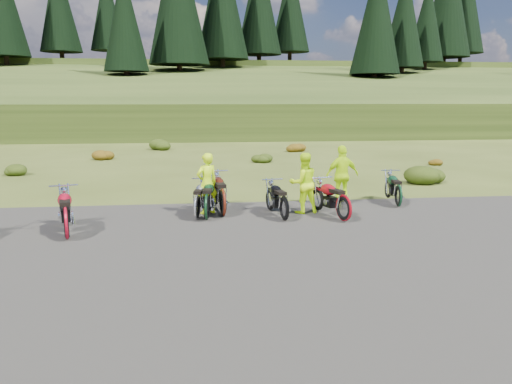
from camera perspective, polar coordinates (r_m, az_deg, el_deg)
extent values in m
plane|color=#3B4717|center=(12.49, -2.34, -5.07)|extent=(300.00, 300.00, 0.00)
cube|color=black|center=(10.58, -1.50, -7.98)|extent=(20.00, 12.00, 0.04)
cube|color=#283812|center=(122.04, -6.38, 8.94)|extent=(300.00, 90.00, 9.17)
cylinder|color=black|center=(79.55, -26.60, 13.04)|extent=(0.70, 0.70, 2.20)
cone|color=black|center=(80.51, -27.12, 18.99)|extent=(6.60, 6.60, 15.00)
cylinder|color=black|center=(83.67, -21.27, 14.07)|extent=(0.70, 0.70, 2.20)
cone|color=black|center=(84.61, -21.65, 19.40)|extent=(6.16, 6.16, 14.00)
cylinder|color=black|center=(88.39, -16.43, 14.65)|extent=(0.70, 0.70, 2.20)
cone|color=black|center=(89.28, -16.69, 19.38)|extent=(5.72, 5.72, 13.00)
cylinder|color=black|center=(62.56, -14.50, 12.38)|extent=(0.70, 0.70, 2.20)
cone|color=black|center=(63.19, -14.81, 18.64)|extent=(5.28, 5.28, 12.00)
cylinder|color=black|center=(68.11, -8.72, 13.42)|extent=(0.70, 0.70, 2.20)
cylinder|color=black|center=(74.24, -3.81, 14.20)|extent=(0.70, 0.70, 2.20)
cylinder|color=black|center=(80.82, 0.34, 14.78)|extent=(0.70, 0.70, 2.20)
cone|color=black|center=(81.95, 0.35, 20.99)|extent=(7.04, 7.04, 16.00)
cylinder|color=black|center=(87.72, 3.87, 15.08)|extent=(0.70, 0.70, 2.20)
cone|color=black|center=(88.78, 3.95, 20.49)|extent=(6.60, 6.60, 15.00)
cylinder|color=black|center=(64.84, 13.33, 12.18)|extent=(0.70, 0.70, 2.20)
cone|color=black|center=(65.57, 13.64, 19.09)|extent=(6.16, 6.16, 14.00)
cylinder|color=black|center=(72.64, 16.29, 12.79)|extent=(0.70, 0.70, 2.20)
cone|color=black|center=(73.35, 16.60, 18.56)|extent=(5.72, 5.72, 13.00)
cylinder|color=black|center=(80.60, 18.67, 13.25)|extent=(0.70, 0.70, 2.20)
cone|color=black|center=(81.28, 18.98, 18.11)|extent=(5.28, 5.28, 12.00)
cylinder|color=black|center=(88.68, 20.64, 13.62)|extent=(0.70, 0.70, 2.20)
cylinder|color=black|center=(96.84, 22.28, 13.91)|extent=(0.70, 0.70, 2.20)
cone|color=black|center=(97.96, 22.68, 19.39)|extent=(7.48, 7.48, 17.00)
ellipsoid|color=#1F2F0B|center=(24.88, -25.93, 2.45)|extent=(1.03, 1.03, 0.61)
ellipsoid|color=#653C0C|center=(29.23, -17.18, 4.25)|extent=(1.30, 1.30, 0.77)
ellipsoid|color=#1F2F0B|center=(34.10, -10.78, 5.51)|extent=(1.56, 1.56, 0.92)
ellipsoid|color=#653C0C|center=(21.43, -5.31, 2.11)|extent=(0.77, 0.77, 0.45)
ellipsoid|color=#1F2F0B|center=(26.88, 0.59, 4.04)|extent=(1.03, 1.03, 0.61)
ellipsoid|color=#653C0C|center=(32.55, 4.49, 5.29)|extent=(1.30, 1.30, 0.77)
ellipsoid|color=#1F2F0B|center=(21.39, 18.84, 2.21)|extent=(1.56, 1.56, 0.92)
ellipsoid|color=#653C0C|center=(27.41, 19.57, 3.39)|extent=(0.77, 0.77, 0.45)
imported|color=#B3DF0B|center=(14.71, -5.63, 0.86)|extent=(0.78, 0.68, 1.80)
imported|color=#B3DF0B|center=(14.79, 5.44, 0.91)|extent=(0.97, 0.81, 1.79)
imported|color=#B3DF0B|center=(16.11, 9.81, 1.81)|extent=(1.18, 0.67, 1.90)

